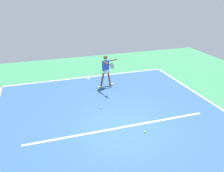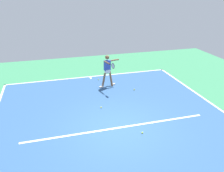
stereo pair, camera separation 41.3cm
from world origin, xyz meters
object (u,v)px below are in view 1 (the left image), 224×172
object	(u,v)px
tennis_ball_near_player	(101,108)
tennis_ball_centre_court	(133,89)
tennis_ball_by_sideline	(145,132)
tennis_player	(106,69)
tennis_ball_by_baseline	(96,80)

from	to	relation	value
tennis_ball_near_player	tennis_ball_centre_court	bearing A→B (deg)	-145.78
tennis_ball_near_player	tennis_ball_by_sideline	xyz separation A→B (m)	(-1.03, 2.38, 0.00)
tennis_player	tennis_ball_near_player	world-z (taller)	tennis_player
tennis_ball_near_player	tennis_ball_by_baseline	size ratio (longest dim) A/B	1.00
tennis_ball_by_baseline	tennis_ball_by_sideline	bearing A→B (deg)	93.75
tennis_ball_near_player	tennis_ball_by_sideline	size ratio (longest dim) A/B	1.00
tennis_player	tennis_ball_centre_court	bearing A→B (deg)	129.40
tennis_ball_near_player	tennis_ball_centre_court	world-z (taller)	same
tennis_ball_by_baseline	tennis_ball_centre_court	bearing A→B (deg)	127.63
tennis_player	tennis_ball_near_player	size ratio (longest dim) A/B	26.95
tennis_player	tennis_ball_centre_court	xyz separation A→B (m)	(-1.22, 0.89, -0.98)
tennis_ball_near_player	tennis_ball_centre_court	size ratio (longest dim) A/B	1.00
tennis_player	tennis_ball_by_baseline	xyz separation A→B (m)	(0.29, -1.07, -0.98)
tennis_ball_centre_court	tennis_ball_by_baseline	xyz separation A→B (m)	(1.51, -1.96, 0.00)
tennis_player	tennis_ball_by_baseline	size ratio (longest dim) A/B	26.95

